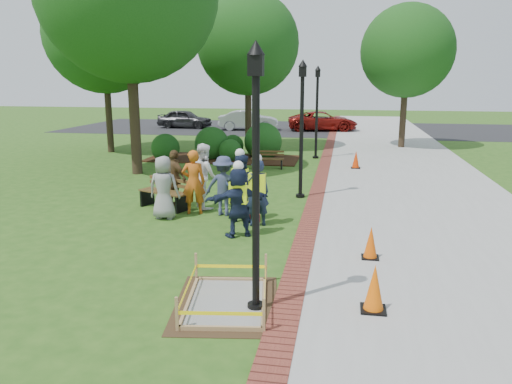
% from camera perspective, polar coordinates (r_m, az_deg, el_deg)
% --- Properties ---
extents(ground, '(100.00, 100.00, 0.00)m').
position_cam_1_polar(ground, '(11.39, -3.56, -6.15)').
color(ground, '#285116').
rests_on(ground, ground).
extents(sidewalk, '(6.00, 60.00, 0.02)m').
position_cam_1_polar(sidewalk, '(20.92, 16.62, 2.19)').
color(sidewalk, '#9E9E99').
rests_on(sidewalk, ground).
extents(brick_edging, '(0.50, 60.00, 0.03)m').
position_cam_1_polar(brick_edging, '(20.80, 7.69, 2.57)').
color(brick_edging, maroon).
rests_on(brick_edging, ground).
extents(mulch_bed, '(7.00, 3.00, 0.05)m').
position_cam_1_polar(mulch_bed, '(23.42, -3.78, 3.83)').
color(mulch_bed, '#381E0F').
rests_on(mulch_bed, ground).
extents(parking_lot, '(36.00, 12.00, 0.01)m').
position_cam_1_polar(parking_lot, '(37.72, 6.22, 7.22)').
color(parking_lot, black).
rests_on(parking_lot, ground).
extents(wet_concrete_pad, '(2.01, 2.52, 0.55)m').
position_cam_1_polar(wet_concrete_pad, '(8.52, -3.43, -11.22)').
color(wet_concrete_pad, '#47331E').
rests_on(wet_concrete_pad, ground).
extents(bench_near, '(1.67, 1.11, 0.86)m').
position_cam_1_polar(bench_near, '(14.73, -10.41, -0.80)').
color(bench_near, brown).
rests_on(bench_near, ground).
extents(bench_far, '(1.40, 0.57, 0.74)m').
position_cam_1_polar(bench_far, '(20.87, 1.32, 3.33)').
color(bench_far, brown).
rests_on(bench_far, ground).
extents(cone_front, '(0.41, 0.41, 0.81)m').
position_cam_1_polar(cone_front, '(8.41, 13.36, -10.74)').
color(cone_front, black).
rests_on(cone_front, ground).
extents(cone_back, '(0.36, 0.36, 0.71)m').
position_cam_1_polar(cone_back, '(10.74, 12.98, -5.74)').
color(cone_back, black).
rests_on(cone_back, ground).
extents(cone_far, '(0.38, 0.38, 0.75)m').
position_cam_1_polar(cone_far, '(21.24, 11.34, 3.60)').
color(cone_far, black).
rests_on(cone_far, ground).
extents(toolbox, '(0.44, 0.30, 0.20)m').
position_cam_1_polar(toolbox, '(13.23, -0.42, -2.93)').
color(toolbox, '#B50D11').
rests_on(toolbox, ground).
extents(lamp_near, '(0.28, 0.28, 4.26)m').
position_cam_1_polar(lamp_near, '(7.67, -0.01, 3.64)').
color(lamp_near, black).
rests_on(lamp_near, ground).
extents(lamp_mid, '(0.28, 0.28, 4.26)m').
position_cam_1_polar(lamp_mid, '(15.55, 5.25, 8.32)').
color(lamp_mid, black).
rests_on(lamp_mid, ground).
extents(lamp_far, '(0.28, 0.28, 4.26)m').
position_cam_1_polar(lamp_far, '(23.52, 6.98, 9.83)').
color(lamp_far, black).
rests_on(lamp_far, ground).
extents(tree_back, '(5.25, 5.25, 8.04)m').
position_cam_1_polar(tree_back, '(26.65, -0.92, 16.57)').
color(tree_back, '#3D2D1E').
rests_on(tree_back, ground).
extents(tree_right, '(4.86, 4.86, 7.51)m').
position_cam_1_polar(tree_right, '(28.27, 16.91, 15.15)').
color(tree_right, '#3D2D1E').
rests_on(tree_right, ground).
extents(tree_far, '(5.74, 5.74, 8.67)m').
position_cam_1_polar(tree_far, '(26.50, -17.02, 16.88)').
color(tree_far, '#3D2D1E').
rests_on(tree_far, ground).
extents(shrub_a, '(1.31, 1.31, 1.31)m').
position_cam_1_polar(shrub_a, '(23.52, -10.26, 3.64)').
color(shrub_a, '#184814').
rests_on(shrub_a, ground).
extents(shrub_b, '(1.61, 1.61, 1.61)m').
position_cam_1_polar(shrub_b, '(23.64, -5.04, 3.84)').
color(shrub_b, '#184814').
rests_on(shrub_b, ground).
extents(shrub_c, '(1.07, 1.07, 1.07)m').
position_cam_1_polar(shrub_c, '(22.93, -2.96, 3.59)').
color(shrub_c, '#184814').
rests_on(shrub_c, ground).
extents(shrub_d, '(1.79, 1.79, 1.79)m').
position_cam_1_polar(shrub_d, '(23.88, 0.81, 3.99)').
color(shrub_d, '#184814').
rests_on(shrub_d, ground).
extents(shrub_e, '(1.07, 1.07, 1.07)m').
position_cam_1_polar(shrub_e, '(24.73, -2.65, 4.28)').
color(shrub_e, '#184814').
rests_on(shrub_e, ground).
extents(casual_person_a, '(0.55, 0.36, 1.70)m').
position_cam_1_polar(casual_person_a, '(13.54, -10.49, 0.49)').
color(casual_person_a, gray).
rests_on(casual_person_a, ground).
extents(casual_person_b, '(0.64, 0.49, 1.79)m').
position_cam_1_polar(casual_person_b, '(13.91, -7.14, 1.13)').
color(casual_person_b, '#C95C17').
rests_on(casual_person_b, ground).
extents(casual_person_c, '(0.67, 0.72, 1.89)m').
position_cam_1_polar(casual_person_c, '(14.49, -5.94, 1.83)').
color(casual_person_c, white).
rests_on(casual_person_c, ground).
extents(casual_person_d, '(0.64, 0.59, 1.68)m').
position_cam_1_polar(casual_person_d, '(14.73, -9.25, 1.50)').
color(casual_person_d, brown).
rests_on(casual_person_d, ground).
extents(casual_person_e, '(0.55, 0.38, 1.65)m').
position_cam_1_polar(casual_person_e, '(13.68, -3.69, 0.70)').
color(casual_person_e, '#353D5D').
rests_on(casual_person_e, ground).
extents(hivis_worker_a, '(0.64, 0.56, 1.84)m').
position_cam_1_polar(hivis_worker_a, '(11.80, -2.00, -0.83)').
color(hivis_worker_a, '#181A3F').
rests_on(hivis_worker_a, ground).
extents(hivis_worker_b, '(0.64, 0.53, 1.87)m').
position_cam_1_polar(hivis_worker_b, '(12.65, 0.13, 0.20)').
color(hivis_worker_b, '#1C2449').
rests_on(hivis_worker_b, ground).
extents(hivis_worker_c, '(0.61, 0.43, 1.93)m').
position_cam_1_polar(hivis_worker_c, '(13.11, -1.83, 0.76)').
color(hivis_worker_c, '#152338').
rests_on(hivis_worker_c, ground).
extents(parked_car_a, '(2.17, 4.68, 1.50)m').
position_cam_1_polar(parked_car_a, '(38.35, -8.10, 7.26)').
color(parked_car_a, '#2B2A2D').
rests_on(parked_car_a, ground).
extents(parked_car_b, '(2.58, 4.92, 1.54)m').
position_cam_1_polar(parked_car_b, '(36.46, -0.87, 7.09)').
color(parked_car_b, '#ABADB1').
rests_on(parked_car_b, ground).
extents(parked_car_c, '(2.61, 4.80, 1.49)m').
position_cam_1_polar(parked_car_c, '(36.34, 7.59, 6.96)').
color(parked_car_c, maroon).
rests_on(parked_car_c, ground).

